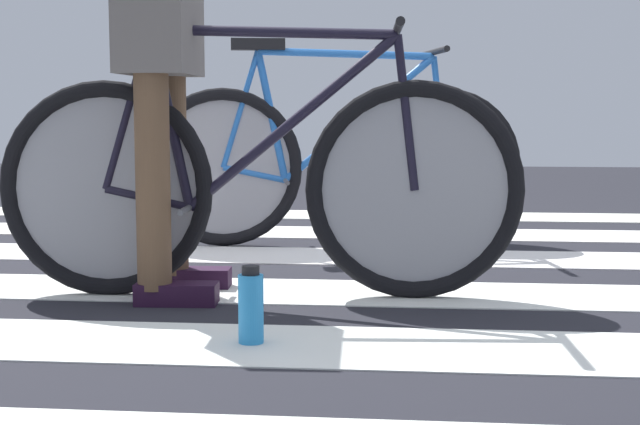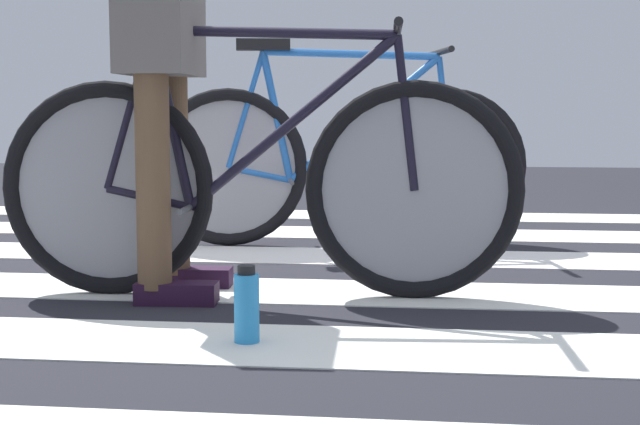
% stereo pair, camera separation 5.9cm
% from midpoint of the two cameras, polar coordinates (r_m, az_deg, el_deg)
% --- Properties ---
extents(ground, '(18.00, 14.00, 0.02)m').
position_cam_midpoint_polar(ground, '(3.34, -2.47, -4.58)').
color(ground, black).
extents(crosswalk_markings, '(5.46, 4.28, 0.00)m').
position_cam_midpoint_polar(crosswalk_markings, '(3.61, -2.15, -3.57)').
color(crosswalk_markings, silver).
rests_on(crosswalk_markings, ground).
extents(bicycle_1_of_2, '(1.74, 0.52, 0.93)m').
position_cam_midpoint_polar(bicycle_1_of_2, '(3.09, -3.26, 1.91)').
color(bicycle_1_of_2, black).
rests_on(bicycle_1_of_2, ground).
extents(cyclist_1_of_2, '(0.33, 0.42, 1.01)m').
position_cam_midpoint_polar(cyclist_1_of_2, '(3.13, -8.98, 6.84)').
color(cyclist_1_of_2, brown).
rests_on(cyclist_1_of_2, ground).
extents(bicycle_2_of_2, '(1.71, 0.56, 0.93)m').
position_cam_midpoint_polar(bicycle_2_of_2, '(4.28, 1.59, 3.15)').
color(bicycle_2_of_2, black).
rests_on(bicycle_2_of_2, ground).
extents(water_bottle, '(0.07, 0.07, 0.21)m').
position_cam_midpoint_polar(water_bottle, '(2.50, -3.82, -5.75)').
color(water_bottle, '#298BD2').
rests_on(water_bottle, ground).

